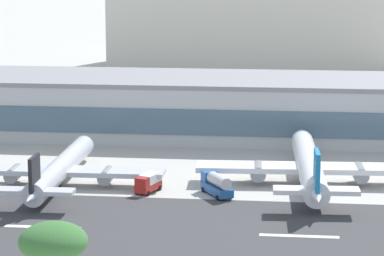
% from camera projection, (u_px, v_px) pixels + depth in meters
% --- Properties ---
extents(ground_plane, '(1400.00, 1400.00, 0.00)m').
position_uv_depth(ground_plane, '(54.00, 225.00, 144.64)').
color(ground_plane, '#B2AFA8').
extents(runway_strip, '(800.00, 37.82, 0.08)m').
position_uv_depth(runway_strip, '(51.00, 228.00, 143.29)').
color(runway_strip, '#38383A').
rests_on(runway_strip, ground_plane).
extents(runway_centreline_dash_4, '(12.00, 1.20, 0.01)m').
position_uv_depth(runway_centreline_dash_4, '(42.00, 227.00, 143.44)').
color(runway_centreline_dash_4, white).
rests_on(runway_centreline_dash_4, runway_strip).
extents(runway_centreline_dash_5, '(12.00, 1.20, 0.01)m').
position_uv_depth(runway_centreline_dash_5, '(299.00, 236.00, 138.99)').
color(runway_centreline_dash_5, white).
rests_on(runway_centreline_dash_5, runway_strip).
extents(terminal_building, '(165.34, 29.68, 13.54)m').
position_uv_depth(terminal_building, '(205.00, 106.00, 213.19)').
color(terminal_building, '#B7BABC').
rests_on(terminal_building, ground_plane).
extents(distant_hotel_block, '(106.22, 28.16, 36.86)m').
position_uv_depth(distant_hotel_block, '(256.00, 15.00, 337.01)').
color(distant_hotel_block, beige).
rests_on(distant_hotel_block, ground_plane).
extents(airliner_black_tail_gate_0, '(38.35, 44.93, 9.38)m').
position_uv_depth(airliner_black_tail_gate_0, '(59.00, 170.00, 167.63)').
color(airliner_black_tail_gate_0, silver).
rests_on(airliner_black_tail_gate_0, ground_plane).
extents(airliner_blue_tail_gate_1, '(41.60, 50.04, 10.44)m').
position_uv_depth(airliner_blue_tail_gate_1, '(309.00, 167.00, 168.42)').
color(airliner_blue_tail_gate_1, silver).
rests_on(airliner_blue_tail_gate_1, ground_plane).
extents(service_fuel_truck_0, '(6.51, 8.66, 3.95)m').
position_uv_depth(service_fuel_truck_0, '(217.00, 184.00, 161.64)').
color(service_fuel_truck_0, '#23569E').
rests_on(service_fuel_truck_0, ground_plane).
extents(service_box_truck_1, '(4.32, 6.46, 3.25)m').
position_uv_depth(service_box_truck_1, '(148.00, 183.00, 163.68)').
color(service_box_truck_1, '#B2231E').
rests_on(service_box_truck_1, ground_plane).
extents(palm_tree_0, '(6.86, 6.86, 16.29)m').
position_uv_depth(palm_tree_0, '(53.00, 244.00, 90.74)').
color(palm_tree_0, brown).
rests_on(palm_tree_0, ground_plane).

